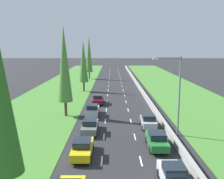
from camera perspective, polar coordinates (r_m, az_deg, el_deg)
ground_plane at (r=60.72m, az=0.54°, el=0.32°), size 300.00×300.00×0.00m
grass_verge_left at (r=61.85m, az=-11.26°, el=0.32°), size 14.00×140.00×0.04m
grass_verge_right at (r=62.58m, az=13.80°, el=0.33°), size 14.00×140.00×0.04m
median_barrier at (r=60.99m, az=5.91°, el=0.71°), size 0.44×120.00×0.85m
lane_markings at (r=60.72m, az=0.54°, el=0.32°), size 3.64×116.00×0.01m
yellow_sedan_left_lane_third at (r=23.96m, az=-6.98°, el=-13.05°), size 1.82×4.50×1.64m
white_hatchback_right_lane at (r=19.78m, az=13.50°, el=-18.41°), size 1.74×3.90×1.72m
grey_sedan_left_lane at (r=29.97m, az=-5.29°, el=-8.24°), size 1.82×4.50×1.64m
green_sedan_right_lane at (r=26.02m, az=9.93°, el=-11.23°), size 1.82×4.50×1.64m
silver_sedan_left_lane at (r=37.03m, az=-4.70°, el=-4.69°), size 1.82×4.50×1.64m
maroon_sedan_left_lane at (r=44.38m, az=-3.44°, el=-2.22°), size 1.82×4.50×1.64m
silver_hatchback_right_lane at (r=31.86m, az=8.04°, el=-7.14°), size 1.74×3.90×1.72m
poplar_tree_nearest at (r=16.56m, az=-23.85°, el=-3.84°), size 2.07×2.07×10.78m
poplar_tree_second at (r=36.24m, az=-11.06°, el=5.60°), size 2.12×2.12×12.93m
poplar_tree_third at (r=55.87m, az=-6.79°, el=6.35°), size 2.08×2.08×11.34m
poplar_tree_fourth at (r=77.31m, az=-5.51°, el=7.98°), size 2.13×2.13×13.03m
street_light_mast at (r=28.69m, az=14.23°, el=-0.22°), size 3.20×0.28×9.00m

